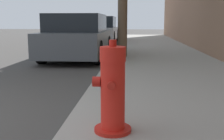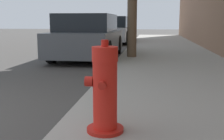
# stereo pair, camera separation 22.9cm
# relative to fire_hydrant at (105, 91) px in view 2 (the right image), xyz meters

# --- Properties ---
(fire_hydrant) EXTENTS (0.37, 0.36, 0.88)m
(fire_hydrant) POSITION_rel_fire_hydrant_xyz_m (0.00, 0.00, 0.00)
(fire_hydrant) COLOR red
(fire_hydrant) RESTS_ON sidewalk_slab
(parked_car_near) EXTENTS (1.80, 4.09, 1.40)m
(parked_car_near) POSITION_rel_fire_hydrant_xyz_m (-1.59, 6.31, 0.15)
(parked_car_near) COLOR #4C5156
(parked_car_near) RESTS_ON ground_plane
(parked_car_mid) EXTENTS (1.69, 4.48, 1.43)m
(parked_car_mid) POSITION_rel_fire_hydrant_xyz_m (-1.63, 12.89, 0.16)
(parked_car_mid) COLOR #B7B7BC
(parked_car_mid) RESTS_ON ground_plane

